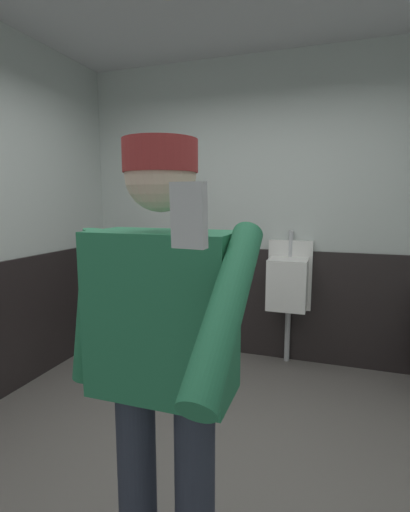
{
  "coord_description": "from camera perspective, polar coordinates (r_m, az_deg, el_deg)",
  "views": [
    {
      "loc": [
        0.63,
        -1.73,
        1.52
      ],
      "look_at": [
        0.06,
        -0.03,
        1.25
      ],
      "focal_mm": 26.52,
      "sensor_mm": 36.0,
      "label": 1
    }
  ],
  "objects": [
    {
      "name": "urinal_solo",
      "position": [
        3.49,
        12.42,
        -3.95
      ],
      "size": [
        0.4,
        0.34,
        1.24
      ],
      "color": "white",
      "rests_on": "ground_plane"
    },
    {
      "name": "wall_back",
      "position": [
        3.67,
        8.9,
        6.69
      ],
      "size": [
        4.11,
        0.12,
        2.82
      ],
      "primitive_type": "cube",
      "color": "silver",
      "rests_on": "ground_plane"
    },
    {
      "name": "wainscot_band_back",
      "position": [
        3.73,
        8.38,
        -7.02
      ],
      "size": [
        3.51,
        0.03,
        1.05
      ],
      "primitive_type": "cube",
      "color": "black",
      "rests_on": "ground_plane"
    },
    {
      "name": "person",
      "position": [
        1.31,
        -6.43,
        -14.21
      ],
      "size": [
        0.69,
        0.6,
        1.7
      ],
      "color": "#2D3342",
      "rests_on": "ground_plane"
    },
    {
      "name": "ground_plane",
      "position": [
        2.4,
        -1.23,
        -31.39
      ],
      "size": [
        4.11,
        4.26,
        0.04
      ],
      "primitive_type": "cube",
      "color": "slate"
    },
    {
      "name": "cell_phone",
      "position": [
        0.63,
        -2.45,
        6.14
      ],
      "size": [
        0.06,
        0.03,
        0.11
      ],
      "primitive_type": "cube",
      "rotation": [
        0.05,
        0.0,
        -0.12
      ],
      "color": "silver"
    }
  ]
}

